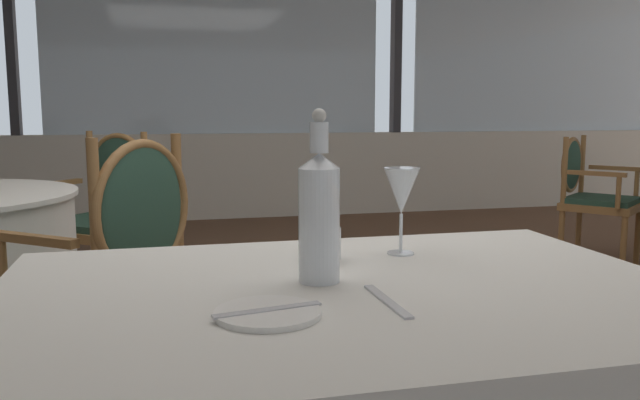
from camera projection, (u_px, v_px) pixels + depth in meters
The scene contains 11 objects.
ground_plane at pixel (314, 384), 2.57m from camera, with size 15.22×15.22×0.00m, color brown.
window_wall_far at pixel (218, 112), 6.41m from camera, with size 11.71×0.14×2.65m.
side_plate at pixel (268, 313), 1.08m from camera, with size 0.18×0.18×0.01m, color white.
butter_knife at pixel (268, 310), 1.08m from camera, with size 0.19×0.02×0.00m, color silver.
dinner_fork at pixel (387, 301), 1.16m from camera, with size 0.21×0.02×0.00m, color silver.
water_bottle at pixel (319, 213), 1.28m from camera, with size 0.08×0.08×0.34m.
wine_glass at pixel (402, 192), 1.53m from camera, with size 0.09×0.09×0.21m.
water_tumbler at pixel (324, 243), 1.49m from camera, with size 0.08×0.08×0.07m, color white.
dining_chair_0_0 at pixel (590, 190), 4.51m from camera, with size 0.66×0.65×0.90m.
dining_chair_1_0 at pixel (105, 205), 3.61m from camera, with size 0.66×0.65×0.96m.
dining_chair_1_3 at pixel (118, 259), 2.21m from camera, with size 0.65×0.66×1.00m.
Camera 1 is at (-0.56, -2.38, 1.08)m, focal length 36.43 mm.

